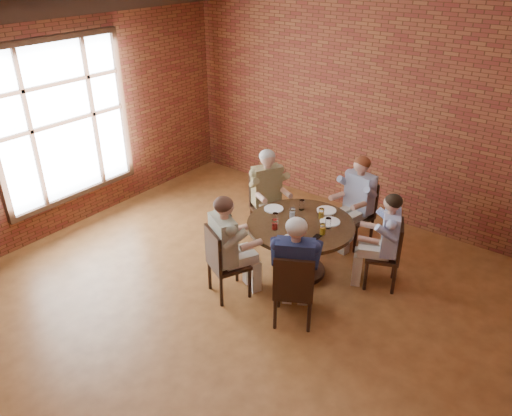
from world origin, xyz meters
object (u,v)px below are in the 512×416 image
Objects in this scene: diner_d at (228,247)px; chair_c at (266,202)px; diner_a at (384,241)px; smartphone at (316,238)px; chair_b at (359,210)px; chair_a at (389,252)px; chair_e at (294,288)px; dining_table at (300,238)px; diner_c at (268,195)px; diner_e at (295,271)px; chair_d at (222,260)px; diner_b at (356,202)px.

chair_c is at bearing -44.13° from diner_d.
smartphone is at bearing -69.29° from diner_a.
chair_b reaches higher than smartphone.
chair_e is (-0.52, -1.36, 0.02)m from chair_a.
chair_b is 2.12m from chair_e.
dining_table is 1.06m from diner_a.
diner_e reaches higher than diner_c.
chair_b is at bearing 92.30° from smartphone.
chair_d is at bearing -97.04° from chair_b.
diner_c is (-1.13, -0.67, 0.16)m from chair_b.
diner_a reaches higher than chair_a.
chair_e is (0.95, -0.00, -0.16)m from diner_d.
chair_a is 0.96× the size of chair_d.
chair_e is (0.28, -2.10, 0.01)m from chair_b.
dining_table is 1.03× the size of diner_b.
chair_a is at bearing 39.97° from smartphone.
chair_a reaches higher than smartphone.
diner_c is 1.43m from smartphone.
dining_table is at bearing -90.00° from diner_e.
diner_e reaches higher than chair_c.
chair_a is at bearing 23.30° from dining_table.
chair_d is at bearing -137.87° from smartphone.
diner_a is 0.87m from smartphone.
diner_c is 1.42× the size of chair_d.
diner_a is 1.35× the size of chair_d.
diner_c reaches higher than chair_e.
chair_a is at bearing -143.22° from diner_e.
chair_e is at bearing -60.75° from dining_table.
smartphone reaches higher than dining_table.
chair_d is (-0.48, -0.99, -0.01)m from dining_table.
diner_d is at bearing -24.44° from diner_e.
diner_d is at bearing -70.70° from chair_a.
smartphone is (0.34, -0.19, 0.23)m from dining_table.
chair_e reaches higher than chair_b.
diner_d is 8.87× the size of smartphone.
diner_b is at bearing -90.00° from chair_b.
diner_d is at bearing -96.73° from chair_b.
smartphone is (1.25, -0.71, 0.08)m from diner_c.
diner_e reaches higher than chair_e.
chair_b is 0.69× the size of diner_e.
chair_b is at bearing -82.23° from chair_d.
chair_a is 0.68× the size of diner_c.
chair_a is 0.67× the size of diner_d.
diner_e reaches higher than diner_b.
chair_a is at bearing -63.40° from chair_c.
dining_table is 1.02× the size of diner_c.
chair_e is at bearing -104.78° from chair_c.
chair_d is 1.17m from smartphone.
chair_d is 0.70× the size of diner_d.
diner_c is at bearing -116.54° from diner_a.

